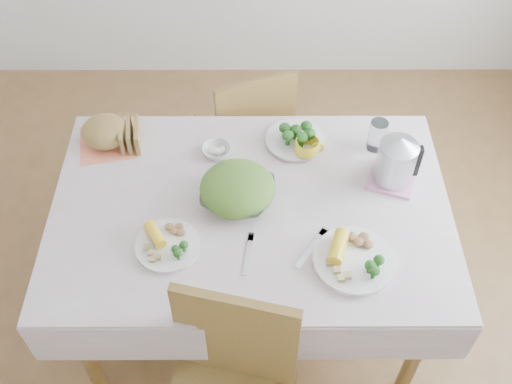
{
  "coord_description": "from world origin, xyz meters",
  "views": [
    {
      "loc": [
        0.02,
        -1.42,
        2.5
      ],
      "look_at": [
        0.02,
        0.02,
        0.82
      ],
      "focal_mm": 42.0,
      "sensor_mm": 36.0,
      "label": 1
    }
  ],
  "objects_px": {
    "dining_table": "(251,264)",
    "electric_kettle": "(397,158)",
    "chair_far": "(243,126)",
    "yellow_mug": "(307,148)",
    "dinner_plate_right": "(354,261)",
    "dinner_plate_left": "(168,246)",
    "salad_bowl": "(238,194)"
  },
  "relations": [
    {
      "from": "salad_bowl",
      "to": "yellow_mug",
      "type": "xyz_separation_m",
      "value": [
        0.27,
        0.23,
        0.01
      ]
    },
    {
      "from": "dining_table",
      "to": "salad_bowl",
      "type": "bearing_deg",
      "value": 146.17
    },
    {
      "from": "chair_far",
      "to": "dinner_plate_left",
      "type": "bearing_deg",
      "value": 54.44
    },
    {
      "from": "yellow_mug",
      "to": "salad_bowl",
      "type": "bearing_deg",
      "value": -139.54
    },
    {
      "from": "chair_far",
      "to": "dinner_plate_left",
      "type": "height_order",
      "value": "chair_far"
    },
    {
      "from": "chair_far",
      "to": "dinner_plate_left",
      "type": "relative_size",
      "value": 3.75
    },
    {
      "from": "chair_far",
      "to": "dinner_plate_right",
      "type": "height_order",
      "value": "chair_far"
    },
    {
      "from": "chair_far",
      "to": "yellow_mug",
      "type": "xyz_separation_m",
      "value": [
        0.27,
        -0.49,
        0.34
      ]
    },
    {
      "from": "yellow_mug",
      "to": "chair_far",
      "type": "bearing_deg",
      "value": 118.25
    },
    {
      "from": "dining_table",
      "to": "electric_kettle",
      "type": "height_order",
      "value": "electric_kettle"
    },
    {
      "from": "dinner_plate_right",
      "to": "yellow_mug",
      "type": "relative_size",
      "value": 2.76
    },
    {
      "from": "dining_table",
      "to": "dinner_plate_left",
      "type": "height_order",
      "value": "dinner_plate_left"
    },
    {
      "from": "chair_far",
      "to": "dinner_plate_right",
      "type": "relative_size",
      "value": 3.07
    },
    {
      "from": "salad_bowl",
      "to": "dinner_plate_right",
      "type": "relative_size",
      "value": 0.93
    },
    {
      "from": "dinner_plate_left",
      "to": "dinner_plate_right",
      "type": "height_order",
      "value": "dinner_plate_right"
    },
    {
      "from": "chair_far",
      "to": "salad_bowl",
      "type": "xyz_separation_m",
      "value": [
        -0.01,
        -0.73,
        0.33
      ]
    },
    {
      "from": "chair_far",
      "to": "yellow_mug",
      "type": "distance_m",
      "value": 0.65
    },
    {
      "from": "dining_table",
      "to": "salad_bowl",
      "type": "distance_m",
      "value": 0.42
    },
    {
      "from": "dinner_plate_left",
      "to": "electric_kettle",
      "type": "relative_size",
      "value": 1.12
    },
    {
      "from": "dinner_plate_right",
      "to": "yellow_mug",
      "type": "xyz_separation_m",
      "value": [
        -0.13,
        0.52,
        0.03
      ]
    },
    {
      "from": "salad_bowl",
      "to": "dinner_plate_right",
      "type": "bearing_deg",
      "value": -35.26
    },
    {
      "from": "dining_table",
      "to": "chair_far",
      "type": "height_order",
      "value": "chair_far"
    },
    {
      "from": "salad_bowl",
      "to": "dinner_plate_right",
      "type": "xyz_separation_m",
      "value": [
        0.41,
        -0.29,
        -0.02
      ]
    },
    {
      "from": "dining_table",
      "to": "electric_kettle",
      "type": "bearing_deg",
      "value": 13.69
    },
    {
      "from": "chair_far",
      "to": "dinner_plate_right",
      "type": "bearing_deg",
      "value": 90.79
    },
    {
      "from": "dinner_plate_right",
      "to": "electric_kettle",
      "type": "distance_m",
      "value": 0.45
    },
    {
      "from": "dining_table",
      "to": "salad_bowl",
      "type": "height_order",
      "value": "salad_bowl"
    },
    {
      "from": "yellow_mug",
      "to": "electric_kettle",
      "type": "distance_m",
      "value": 0.36
    },
    {
      "from": "dining_table",
      "to": "dinner_plate_right",
      "type": "height_order",
      "value": "dinner_plate_right"
    },
    {
      "from": "electric_kettle",
      "to": "dining_table",
      "type": "bearing_deg",
      "value": -147.99
    },
    {
      "from": "chair_far",
      "to": "electric_kettle",
      "type": "bearing_deg",
      "value": 112.6
    },
    {
      "from": "dining_table",
      "to": "yellow_mug",
      "type": "xyz_separation_m",
      "value": [
        0.22,
        0.27,
        0.43
      ]
    }
  ]
}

